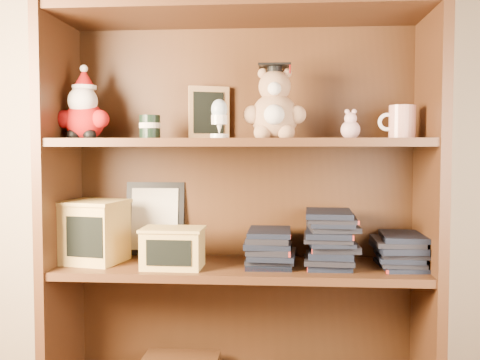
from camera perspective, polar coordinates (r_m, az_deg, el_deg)
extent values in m
cube|color=tan|center=(2.01, -4.82, 12.69)|extent=(3.00, 0.04, 2.50)
cube|color=#472814|center=(1.91, -17.80, -0.52)|extent=(0.03, 0.35, 1.60)
cube|color=#472814|center=(1.82, 18.68, -0.71)|extent=(0.03, 0.35, 1.60)
cube|color=#422511|center=(1.93, 0.38, -0.31)|extent=(1.20, 0.02, 1.60)
cube|color=#472814|center=(1.81, 0.00, 16.54)|extent=(1.14, 0.33, 0.02)
cube|color=#472814|center=(1.81, 0.00, -8.98)|extent=(1.14, 0.33, 0.02)
cube|color=#472814|center=(1.77, 0.00, 3.81)|extent=(1.14, 0.33, 0.02)
sphere|color=#A50F0F|center=(1.88, -15.50, 5.79)|extent=(0.12, 0.12, 0.12)
sphere|color=#A50F0F|center=(1.88, -17.37, 5.92)|extent=(0.06, 0.06, 0.06)
sphere|color=#A50F0F|center=(1.84, -14.03, 6.03)|extent=(0.06, 0.06, 0.06)
sphere|color=black|center=(1.85, -16.56, 4.42)|extent=(0.04, 0.04, 0.04)
sphere|color=black|center=(1.84, -15.04, 4.46)|extent=(0.04, 0.04, 0.04)
sphere|color=white|center=(1.86, -15.69, 7.73)|extent=(0.09, 0.09, 0.09)
sphere|color=#D8B293|center=(1.88, -15.54, 8.33)|extent=(0.07, 0.07, 0.07)
cone|color=#A50F0F|center=(1.89, -15.56, 9.90)|extent=(0.07, 0.07, 0.06)
sphere|color=white|center=(1.89, -15.58, 10.84)|extent=(0.02, 0.02, 0.02)
cylinder|color=white|center=(1.88, -15.55, 9.05)|extent=(0.08, 0.08, 0.01)
cylinder|color=black|center=(1.81, -9.14, 5.33)|extent=(0.07, 0.07, 0.07)
cylinder|color=beige|center=(1.81, -9.14, 5.48)|extent=(0.07, 0.07, 0.02)
cube|color=#9E7547|center=(1.90, -3.17, 6.82)|extent=(0.13, 0.07, 0.18)
cube|color=black|center=(1.89, -3.22, 6.84)|extent=(0.10, 0.04, 0.14)
cube|color=#9E7547|center=(1.92, -3.05, 4.57)|extent=(0.08, 0.08, 0.01)
cylinder|color=white|center=(1.70, -2.11, 4.48)|extent=(0.06, 0.06, 0.01)
cone|color=white|center=(1.70, -2.11, 5.31)|extent=(0.02, 0.02, 0.04)
cylinder|color=white|center=(1.70, -2.11, 6.13)|extent=(0.05, 0.05, 0.03)
ellipsoid|color=silver|center=(1.70, -2.12, 7.19)|extent=(0.05, 0.05, 0.06)
sphere|color=#A47A56|center=(1.76, 3.53, 6.42)|extent=(0.15, 0.15, 0.15)
sphere|color=white|center=(1.70, 3.49, 6.64)|extent=(0.06, 0.06, 0.06)
sphere|color=#A47A56|center=(1.75, 1.27, 6.63)|extent=(0.06, 0.06, 0.06)
sphere|color=#A47A56|center=(1.74, 5.77, 6.62)|extent=(0.06, 0.06, 0.06)
sphere|color=#A47A56|center=(1.72, 2.28, 4.86)|extent=(0.05, 0.05, 0.05)
sphere|color=#A47A56|center=(1.72, 4.73, 4.86)|extent=(0.05, 0.05, 0.05)
sphere|color=#A47A56|center=(1.77, 3.54, 9.46)|extent=(0.10, 0.10, 0.10)
sphere|color=white|center=(1.73, 3.52, 9.27)|extent=(0.04, 0.04, 0.04)
sphere|color=#A47A56|center=(1.79, 2.36, 10.76)|extent=(0.03, 0.03, 0.03)
sphere|color=#A47A56|center=(1.79, 4.75, 10.76)|extent=(0.03, 0.03, 0.03)
cylinder|color=black|center=(1.78, 3.55, 11.14)|extent=(0.05, 0.05, 0.02)
cube|color=black|center=(1.78, 3.55, 11.51)|extent=(0.10, 0.10, 0.01)
cylinder|color=#A50F0F|center=(1.76, 5.10, 11.23)|extent=(0.00, 0.05, 0.03)
sphere|color=#D4A4A5|center=(1.77, 11.15, 5.01)|extent=(0.06, 0.06, 0.06)
sphere|color=#D4A4A5|center=(1.78, 11.17, 6.15)|extent=(0.04, 0.04, 0.04)
sphere|color=#D4A4A5|center=(1.78, 10.83, 6.85)|extent=(0.01, 0.01, 0.01)
sphere|color=#D4A4A5|center=(1.78, 11.52, 6.83)|extent=(0.01, 0.01, 0.01)
cylinder|color=silver|center=(1.80, 16.16, 5.68)|extent=(0.08, 0.08, 0.10)
torus|color=white|center=(1.79, 14.72, 5.72)|extent=(0.06, 0.01, 0.06)
cube|color=black|center=(1.97, -8.61, -3.91)|extent=(0.20, 0.05, 0.25)
cube|color=beige|center=(1.96, -8.68, -3.94)|extent=(0.16, 0.03, 0.21)
cube|color=tan|center=(1.88, -14.58, -5.20)|extent=(0.21, 0.21, 0.19)
cube|color=black|center=(1.80, -15.51, -5.60)|extent=(0.12, 0.03, 0.13)
cube|color=tan|center=(1.87, -14.63, -2.21)|extent=(0.22, 0.22, 0.01)
cube|color=tan|center=(1.76, -6.84, -6.97)|extent=(0.18, 0.13, 0.12)
cube|color=black|center=(1.70, -7.27, -7.36)|extent=(0.14, 0.01, 0.08)
cube|color=tan|center=(1.75, -6.85, -4.98)|extent=(0.19, 0.14, 0.01)
cube|color=black|center=(1.80, 3.09, -8.38)|extent=(0.14, 0.20, 0.02)
cube|color=black|center=(1.80, 3.09, -7.88)|extent=(0.14, 0.20, 0.02)
cube|color=black|center=(1.79, 3.09, -7.37)|extent=(0.14, 0.20, 0.02)
cube|color=black|center=(1.79, 3.09, -6.87)|extent=(0.14, 0.20, 0.02)
cube|color=black|center=(1.79, 3.09, -6.37)|extent=(0.14, 0.20, 0.02)
cube|color=black|center=(1.78, 3.10, -5.86)|extent=(0.14, 0.20, 0.02)
cube|color=black|center=(1.78, 3.10, -5.35)|extent=(0.14, 0.20, 0.02)
cube|color=black|center=(1.80, 9.12, -8.38)|extent=(0.14, 0.20, 0.02)
cube|color=black|center=(1.80, 9.12, -7.88)|extent=(0.14, 0.20, 0.02)
cube|color=black|center=(1.80, 9.13, -7.38)|extent=(0.14, 0.20, 0.02)
cube|color=black|center=(1.79, 9.13, -6.88)|extent=(0.14, 0.20, 0.02)
cube|color=black|center=(1.79, 9.14, -6.37)|extent=(0.14, 0.20, 0.02)
cube|color=black|center=(1.79, 9.14, -5.87)|extent=(0.14, 0.20, 0.02)
cube|color=black|center=(1.79, 9.14, -5.36)|extent=(0.14, 0.20, 0.02)
cube|color=black|center=(1.78, 9.15, -4.85)|extent=(0.14, 0.20, 0.02)
cube|color=black|center=(1.78, 9.15, -4.34)|extent=(0.14, 0.20, 0.02)
cube|color=black|center=(1.78, 9.16, -3.83)|extent=(0.14, 0.20, 0.02)
cube|color=black|center=(1.78, 9.16, -3.32)|extent=(0.14, 0.20, 0.02)
cube|color=black|center=(1.83, 15.94, -8.27)|extent=(0.14, 0.20, 0.02)
cube|color=black|center=(1.83, 15.95, -7.78)|extent=(0.14, 0.20, 0.02)
cube|color=black|center=(1.83, 15.96, -7.29)|extent=(0.14, 0.20, 0.02)
cube|color=black|center=(1.83, 15.96, -6.79)|extent=(0.14, 0.20, 0.02)
cube|color=black|center=(1.82, 15.97, -6.30)|extent=(0.14, 0.20, 0.02)
cube|color=black|center=(1.82, 15.98, -5.80)|extent=(0.14, 0.20, 0.02)
cube|color=black|center=(1.82, 15.99, -5.30)|extent=(0.14, 0.20, 0.02)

